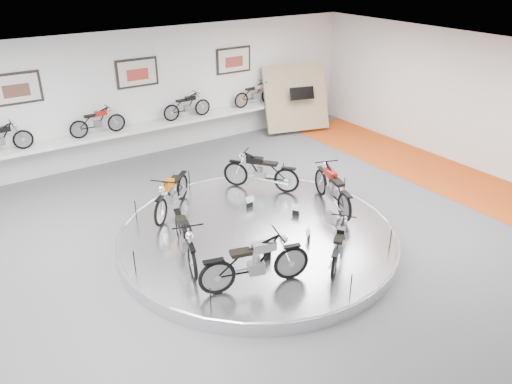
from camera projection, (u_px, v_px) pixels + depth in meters
floor at (265, 248)px, 11.38m from camera, size 16.00×16.00×0.00m
ceiling at (267, 72)px, 9.63m from camera, size 16.00×16.00×0.00m
wall_back at (139, 95)px, 15.73m from camera, size 16.00×0.00×16.00m
wall_right at (491, 107)px, 14.51m from camera, size 0.00×14.00×14.00m
orange_carpet_strip at (453, 179)px, 14.79m from camera, size 2.40×12.60×0.01m
dado_band at (144, 138)px, 16.35m from camera, size 15.68×0.04×1.10m
display_platform at (258, 236)px, 11.54m from camera, size 6.40×6.40×0.30m
platform_rim at (258, 232)px, 11.49m from camera, size 6.40×6.40×0.10m
shelf at (146, 128)px, 15.95m from camera, size 11.00×0.55×0.10m
poster_left at (16, 89)px, 13.64m from camera, size 1.35×0.06×0.88m
poster_center at (137, 73)px, 15.39m from camera, size 1.35×0.06×0.88m
poster_right at (234, 60)px, 17.15m from camera, size 1.35×0.06×0.88m
display_panel at (296, 98)px, 18.19m from camera, size 2.56×1.52×2.30m
shelf_bike_a at (0, 141)px, 13.66m from camera, size 1.22×0.43×0.73m
shelf_bike_b at (98, 123)px, 15.01m from camera, size 1.22×0.43×0.73m
shelf_bike_c at (187, 108)px, 16.51m from camera, size 1.22×0.43×0.73m
shelf_bike_d at (255, 96)px, 17.87m from camera, size 1.22×0.43×0.73m
bike_a at (261, 171)px, 13.25m from camera, size 1.61×1.79×1.05m
bike_b at (171, 193)px, 12.10m from camera, size 1.70×1.65×1.03m
bike_c at (185, 238)px, 10.19m from camera, size 1.09×1.90×1.05m
bike_d at (255, 262)px, 9.36m from camera, size 1.97×1.12×1.10m
bike_e at (340, 243)px, 10.17m from camera, size 1.52×1.37×0.89m
bike_f at (333, 188)px, 12.31m from camera, size 1.18×1.94×1.08m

